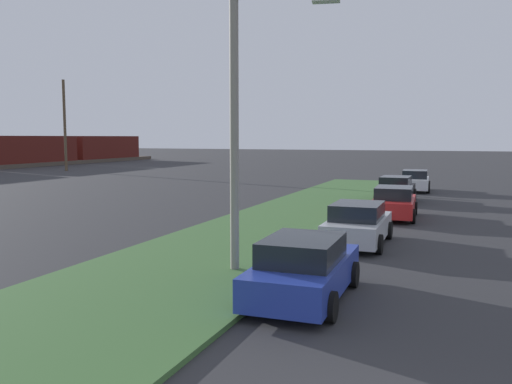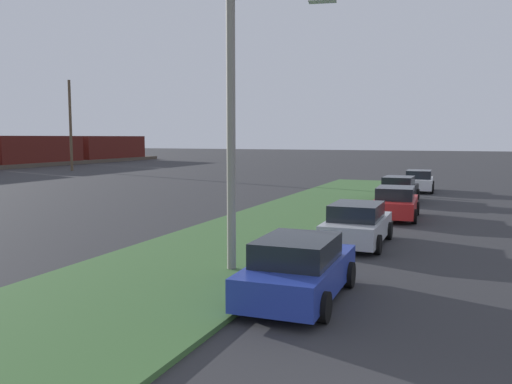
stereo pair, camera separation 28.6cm
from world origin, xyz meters
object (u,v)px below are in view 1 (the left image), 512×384
object	(u,v)px
streetlight	(247,112)
parked_car_white	(415,181)
parked_car_red	(394,203)
distant_utility_pole	(65,126)
parked_car_black	(396,189)
parked_car_silver	(358,224)
parked_car_blue	(304,269)

from	to	relation	value
streetlight	parked_car_white	bearing A→B (deg)	-5.52
parked_car_red	streetlight	bearing A→B (deg)	164.92
parked_car_white	streetlight	world-z (taller)	streetlight
parked_car_red	distant_utility_pole	distance (m)	44.52
parked_car_red	streetlight	world-z (taller)	streetlight
distant_utility_pole	parked_car_black	bearing A→B (deg)	-112.88
streetlight	parked_car_silver	bearing A→B (deg)	-22.47
parked_car_black	distant_utility_pole	bearing A→B (deg)	67.94
parked_car_white	distant_utility_pole	xyz separation A→B (m)	(9.32, 38.04, 4.28)
parked_car_blue	parked_car_red	bearing A→B (deg)	-3.10
parked_car_silver	parked_car_white	bearing A→B (deg)	-1.50
parked_car_blue	parked_car_red	world-z (taller)	same
parked_car_blue	parked_car_silver	bearing A→B (deg)	-1.22
parked_car_red	distant_utility_pole	world-z (taller)	distant_utility_pole
streetlight	distant_utility_pole	world-z (taller)	distant_utility_pole
parked_car_silver	distant_utility_pole	size ratio (longest dim) A/B	0.43
parked_car_blue	parked_car_white	world-z (taller)	same
parked_car_blue	parked_car_silver	distance (m)	6.74
parked_car_white	streetlight	xyz separation A→B (m)	(-24.90, 2.41, 3.67)
streetlight	parked_car_blue	bearing A→B (deg)	-129.00
parked_car_blue	streetlight	bearing A→B (deg)	49.81
parked_car_silver	parked_car_white	distance (m)	19.85
parked_car_white	parked_car_blue	bearing A→B (deg)	176.44
parked_car_silver	streetlight	size ratio (longest dim) A/B	0.58
parked_car_black	distant_utility_pole	distance (m)	40.92
parked_car_black	parked_car_blue	bearing A→B (deg)	-178.53
parked_car_blue	distant_utility_pole	xyz separation A→B (m)	(35.91, 37.72, 4.28)
distant_utility_pole	parked_car_red	bearing A→B (deg)	-120.54
parked_car_silver	streetlight	xyz separation A→B (m)	(-5.06, 2.09, 3.67)
distant_utility_pole	parked_car_white	bearing A→B (deg)	-103.76
parked_car_red	parked_car_white	world-z (taller)	same
parked_car_red	streetlight	distance (m)	12.53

